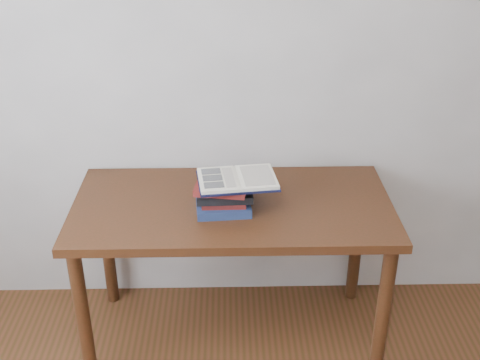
{
  "coord_description": "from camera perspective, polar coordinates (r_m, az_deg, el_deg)",
  "views": [
    {
      "loc": [
        -0.01,
        -0.87,
        2.03
      ],
      "look_at": [
        0.04,
        1.27,
        0.91
      ],
      "focal_mm": 45.0,
      "sensor_mm": 36.0,
      "label": 1
    }
  ],
  "objects": [
    {
      "name": "desk",
      "position": [
        2.64,
        -0.71,
        -4.03
      ],
      "size": [
        1.38,
        0.69,
        0.74
      ],
      "color": "#431E10",
      "rests_on": "ground"
    },
    {
      "name": "book_stack",
      "position": [
        2.51,
        -1.6,
        -1.61
      ],
      "size": [
        0.25,
        0.19,
        0.13
      ],
      "color": "navy",
      "rests_on": "desk"
    },
    {
      "name": "room_shell",
      "position": [
        0.97,
        -5.54,
        2.96
      ],
      "size": [
        3.54,
        3.54,
        2.62
      ],
      "color": "beige",
      "rests_on": "ground"
    },
    {
      "name": "open_book",
      "position": [
        2.49,
        -0.25,
        0.07
      ],
      "size": [
        0.35,
        0.26,
        0.03
      ],
      "rotation": [
        0.0,
        0.0,
        0.12
      ],
      "color": "black",
      "rests_on": "book_stack"
    }
  ]
}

